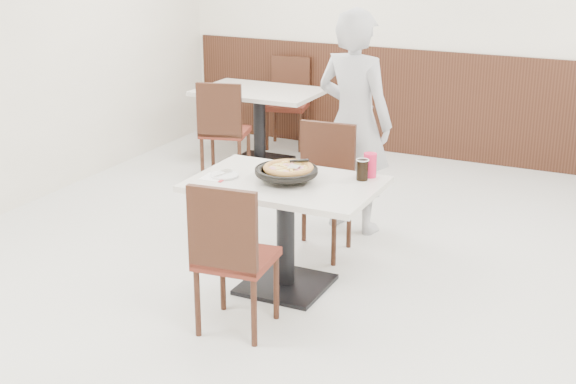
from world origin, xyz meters
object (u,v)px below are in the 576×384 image
at_px(bg_table_left, 260,127).
at_px(chair_near, 237,255).
at_px(pizza, 289,171).
at_px(bg_chair_left_near, 225,129).
at_px(bg_chair_left_far, 287,104).
at_px(pizza_pan, 286,175).
at_px(red_cup, 370,165).
at_px(main_table, 286,235).
at_px(diner_person, 354,122).
at_px(side_plate, 224,175).
at_px(cola_glass, 362,170).
at_px(chair_far, 319,192).

bearing_deg(bg_table_left, chair_near, -64.66).
xyz_separation_m(pizza, bg_chair_left_near, (-1.56, 1.88, -0.34)).
distance_m(chair_near, bg_chair_left_far, 4.08).
height_order(pizza_pan, bg_table_left, pizza_pan).
bearing_deg(red_cup, main_table, -144.58).
xyz_separation_m(bg_table_left, bg_chair_left_near, (-0.06, -0.58, 0.10)).
distance_m(chair_near, diner_person, 1.89).
bearing_deg(side_plate, chair_near, -54.47).
distance_m(main_table, bg_chair_left_near, 2.48).
bearing_deg(diner_person, cola_glass, 124.03).
distance_m(bg_table_left, bg_chair_left_near, 0.59).
bearing_deg(diner_person, chair_near, 99.48).
bearing_deg(side_plate, main_table, 12.02).
xyz_separation_m(main_table, chair_near, (-0.02, -0.63, 0.10)).
height_order(main_table, bg_chair_left_near, bg_chair_left_near).
distance_m(chair_far, bg_chair_left_far, 2.93).
bearing_deg(side_plate, bg_table_left, 112.94).
bearing_deg(bg_chair_left_far, red_cup, 111.82).
distance_m(cola_glass, bg_chair_left_far, 3.53).
distance_m(main_table, red_cup, 0.72).
xyz_separation_m(chair_near, pizza_pan, (0.02, 0.63, 0.32)).
distance_m(chair_far, bg_chair_left_near, 2.00).
xyz_separation_m(pizza_pan, bg_chair_left_far, (-1.52, 3.16, -0.32)).
height_order(red_cup, bg_chair_left_far, bg_chair_left_far).
height_order(red_cup, diner_person, diner_person).
height_order(pizza, cola_glass, cola_glass).
distance_m(pizza_pan, bg_chair_left_far, 3.52).
height_order(diner_person, bg_chair_left_near, diner_person).
bearing_deg(red_cup, diner_person, 117.12).
bearing_deg(chair_near, bg_chair_left_far, 105.84).
relative_size(side_plate, cola_glass, 1.41).
bearing_deg(chair_far, bg_chair_left_far, -63.90).
relative_size(bg_table_left, bg_chair_left_far, 1.26).
height_order(pizza_pan, red_cup, red_cup).
distance_m(pizza, red_cup, 0.54).
height_order(pizza_pan, pizza, pizza).
bearing_deg(red_cup, chair_near, -116.41).
xyz_separation_m(cola_glass, bg_table_left, (-1.94, 2.26, -0.44)).
bearing_deg(red_cup, bg_chair_left_far, 124.72).
relative_size(pizza, side_plate, 1.59).
distance_m(pizza, bg_chair_left_far, 3.49).
height_order(chair_far, bg_table_left, chair_far).
distance_m(chair_far, diner_person, 0.71).
bearing_deg(bg_table_left, bg_chair_left_far, 90.79).
relative_size(main_table, bg_table_left, 1.00).
bearing_deg(cola_glass, diner_person, 114.05).
bearing_deg(bg_chair_left_near, pizza, -65.18).
relative_size(cola_glass, bg_chair_left_far, 0.14).
bearing_deg(bg_chair_left_far, pizza_pan, 102.70).
xyz_separation_m(main_table, chair_far, (-0.04, 0.63, 0.10)).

